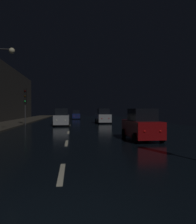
# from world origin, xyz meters

# --- Properties ---
(ground) EXTENTS (27.98, 84.00, 0.02)m
(ground) POSITION_xyz_m (0.00, 24.50, -0.01)
(ground) COLOR black
(sidewalk_left) EXTENTS (4.40, 84.00, 0.15)m
(sidewalk_left) POSITION_xyz_m (-7.79, 24.50, 0.07)
(sidewalk_left) COLOR #38332B
(sidewalk_left) RESTS_ON ground
(lane_centerline) EXTENTS (0.16, 22.46, 0.01)m
(lane_centerline) POSITION_xyz_m (0.00, 12.44, 0.01)
(lane_centerline) COLOR beige
(lane_centerline) RESTS_ON ground
(traffic_light_far_left) EXTENTS (0.34, 0.47, 4.54)m
(traffic_light_far_left) POSITION_xyz_m (-5.49, 24.06, 3.27)
(traffic_light_far_left) COLOR #38383A
(traffic_light_far_left) RESTS_ON ground
(streetlamp_overhead) EXTENTS (1.70, 0.44, 6.68)m
(streetlamp_overhead) POSITION_xyz_m (-5.21, 13.76, 4.48)
(streetlamp_overhead) COLOR #2D2D30
(streetlamp_overhead) RESTS_ON ground
(car_approaching_headlights) EXTENTS (1.90, 4.12, 2.08)m
(car_approaching_headlights) POSITION_xyz_m (-0.91, 22.52, 0.95)
(car_approaching_headlights) COLOR #A5A8AD
(car_approaching_headlights) RESTS_ON ground
(car_parked_right_near) EXTENTS (1.81, 3.91, 1.97)m
(car_parked_right_near) POSITION_xyz_m (4.69, 9.70, 0.90)
(car_parked_right_near) COLOR maroon
(car_parked_right_near) RESTS_ON ground
(car_distant_taillights) EXTENTS (1.71, 3.71, 1.87)m
(car_distant_taillights) POSITION_xyz_m (1.13, 40.83, 0.85)
(car_distant_taillights) COLOR #141E51
(car_distant_taillights) RESTS_ON ground
(car_parked_right_far) EXTENTS (1.92, 4.15, 2.09)m
(car_parked_right_far) POSITION_xyz_m (4.69, 26.56, 0.96)
(car_parked_right_far) COLOR #A5A8AD
(car_parked_right_far) RESTS_ON ground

